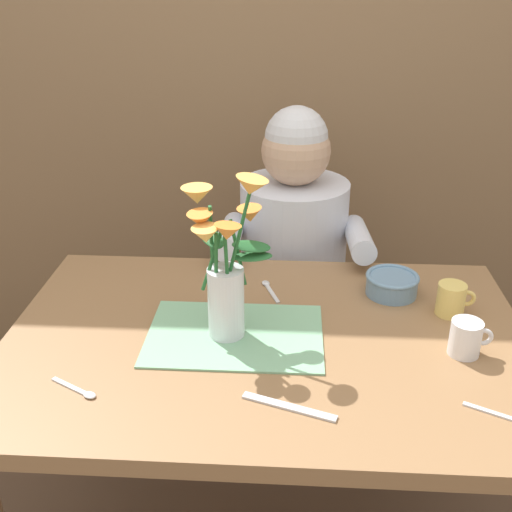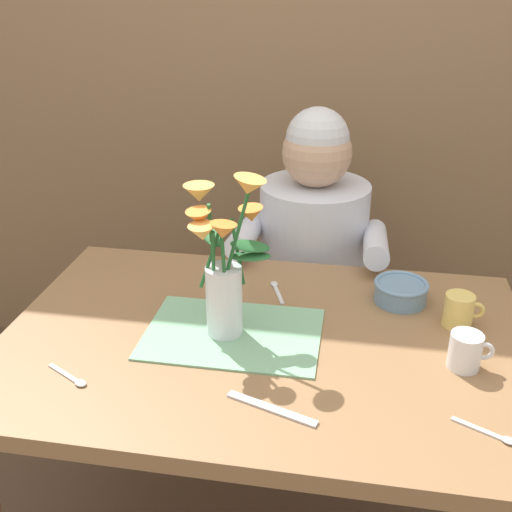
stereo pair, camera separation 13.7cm
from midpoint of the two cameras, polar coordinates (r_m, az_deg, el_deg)
name	(u,v)px [view 1 (the left image)]	position (r m, az deg, el deg)	size (l,w,h in m)	color
wood_panel_backdrop	(281,46)	(2.25, 0.53, 18.87)	(4.00, 0.10, 2.50)	brown
dining_table	(266,372)	(1.47, -1.75, -10.73)	(1.20, 0.80, 0.74)	olive
seated_person	(292,280)	(2.03, 1.45, -2.31)	(0.45, 0.47, 1.14)	#4C4C56
striped_placemat	(235,334)	(1.42, -4.74, -7.33)	(0.40, 0.28, 0.01)	#7AB289
flower_vase	(225,264)	(1.34, -5.83, -0.80)	(0.22, 0.20, 0.38)	silver
ceramic_bowl	(392,283)	(1.60, 10.09, -2.59)	(0.14, 0.14, 0.06)	#6689A8
dinner_knife	(289,407)	(1.21, -0.26, -13.90)	(0.19, 0.02, 0.01)	silver
ceramic_mug	(466,338)	(1.39, 16.24, -7.38)	(0.09, 0.07, 0.08)	silver
coffee_cup	(452,299)	(1.53, 15.26, -3.96)	(0.09, 0.07, 0.08)	#E5C666
spoon_0	(269,288)	(1.61, -1.25, -3.04)	(0.05, 0.12, 0.01)	silver
spoon_1	(80,391)	(1.32, -18.92, -11.84)	(0.11, 0.07, 0.01)	silver
spoon_2	(506,417)	(1.26, 19.21, -13.98)	(0.11, 0.07, 0.01)	silver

